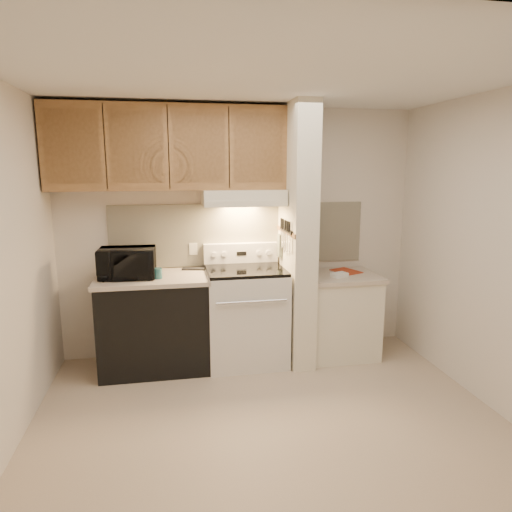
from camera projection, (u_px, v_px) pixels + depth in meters
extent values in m
plane|color=#BDA88F|center=(270.00, 423.00, 3.47)|extent=(3.60, 3.60, 0.00)
plane|color=white|center=(273.00, 76.00, 2.99)|extent=(3.60, 3.60, 0.00)
cube|color=beige|center=(240.00, 233.00, 4.68)|extent=(3.60, 2.50, 0.02)
cube|color=beige|center=(497.00, 254.00, 3.56)|extent=(0.02, 3.00, 2.50)
cube|color=white|center=(240.00, 234.00, 4.67)|extent=(2.60, 0.02, 0.63)
cube|color=silver|center=(246.00, 317.00, 4.50)|extent=(0.76, 0.65, 0.92)
cube|color=black|center=(251.00, 324.00, 4.18)|extent=(0.50, 0.01, 0.30)
cylinder|color=silver|center=(252.00, 302.00, 4.11)|extent=(0.65, 0.02, 0.02)
cube|color=black|center=(245.00, 270.00, 4.41)|extent=(0.74, 0.64, 0.03)
cube|color=silver|center=(241.00, 253.00, 4.66)|extent=(0.76, 0.08, 0.20)
cube|color=black|center=(242.00, 254.00, 4.62)|extent=(0.10, 0.01, 0.04)
cylinder|color=silver|center=(214.00, 255.00, 4.56)|extent=(0.05, 0.02, 0.05)
cylinder|color=silver|center=(224.00, 254.00, 4.58)|extent=(0.05, 0.02, 0.05)
cylinder|color=silver|center=(259.00, 253.00, 4.65)|extent=(0.05, 0.02, 0.05)
cylinder|color=silver|center=(269.00, 253.00, 4.67)|extent=(0.05, 0.02, 0.05)
cube|color=black|center=(155.00, 324.00, 4.35)|extent=(1.00, 0.63, 0.87)
cube|color=#C2B29D|center=(153.00, 278.00, 4.27)|extent=(1.04, 0.67, 0.04)
cube|color=black|center=(194.00, 269.00, 4.53)|extent=(0.25, 0.13, 0.02)
cylinder|color=#25575A|center=(157.00, 273.00, 4.17)|extent=(0.09, 0.09, 0.10)
cube|color=silver|center=(193.00, 249.00, 4.60)|extent=(0.08, 0.01, 0.12)
imported|color=black|center=(127.00, 263.00, 4.18)|extent=(0.51, 0.35, 0.28)
cube|color=silver|center=(297.00, 236.00, 4.43)|extent=(0.22, 0.70, 2.50)
cube|color=olive|center=(286.00, 232.00, 4.40)|extent=(0.01, 0.70, 0.04)
cube|color=black|center=(286.00, 230.00, 4.35)|extent=(0.02, 0.42, 0.04)
cube|color=silver|center=(289.00, 243.00, 4.20)|extent=(0.01, 0.03, 0.16)
cylinder|color=black|center=(289.00, 227.00, 4.19)|extent=(0.02, 0.02, 0.10)
cube|color=silver|center=(287.00, 243.00, 4.29)|extent=(0.01, 0.04, 0.18)
cylinder|color=black|center=(288.00, 226.00, 4.25)|extent=(0.02, 0.02, 0.10)
cube|color=silver|center=(285.00, 242.00, 4.38)|extent=(0.01, 0.04, 0.20)
cylinder|color=black|center=(285.00, 225.00, 4.33)|extent=(0.02, 0.02, 0.10)
cube|color=silver|center=(283.00, 239.00, 4.44)|extent=(0.01, 0.04, 0.16)
cylinder|color=black|center=(283.00, 224.00, 4.42)|extent=(0.02, 0.02, 0.10)
cube|color=silver|center=(281.00, 239.00, 4.51)|extent=(0.01, 0.04, 0.18)
cylinder|color=black|center=(281.00, 223.00, 4.48)|extent=(0.02, 0.02, 0.10)
cube|color=slate|center=(280.00, 246.00, 4.59)|extent=(0.03, 0.09, 0.23)
cube|color=silver|center=(339.00, 316.00, 4.68)|extent=(0.70, 0.60, 0.81)
cube|color=#C2B29D|center=(340.00, 276.00, 4.60)|extent=(0.74, 0.64, 0.04)
cube|color=#9F3017|center=(346.00, 271.00, 4.71)|extent=(0.30, 0.34, 0.01)
cube|color=white|center=(339.00, 275.00, 4.48)|extent=(0.18, 0.15, 0.04)
cube|color=silver|center=(243.00, 197.00, 4.39)|extent=(0.78, 0.44, 0.15)
cube|color=silver|center=(247.00, 204.00, 4.20)|extent=(0.78, 0.04, 0.06)
cube|color=olive|center=(169.00, 148.00, 4.22)|extent=(2.18, 0.33, 0.77)
cube|color=olive|center=(72.00, 147.00, 3.92)|extent=(0.46, 0.01, 0.63)
cube|color=black|center=(105.00, 147.00, 3.97)|extent=(0.01, 0.01, 0.73)
cube|color=olive|center=(137.00, 147.00, 4.02)|extent=(0.46, 0.01, 0.63)
cube|color=black|center=(168.00, 147.00, 4.07)|extent=(0.01, 0.01, 0.73)
cube|color=olive|center=(199.00, 148.00, 4.12)|extent=(0.46, 0.01, 0.63)
cube|color=black|center=(229.00, 148.00, 4.17)|extent=(0.01, 0.01, 0.73)
cube|color=olive|center=(258.00, 148.00, 4.22)|extent=(0.46, 0.01, 0.63)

